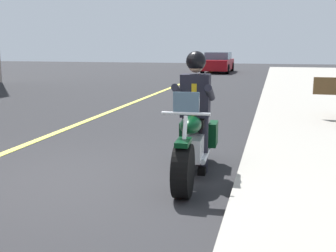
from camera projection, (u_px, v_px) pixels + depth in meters
ground_plane at (83, 183)px, 5.52m from camera, size 80.00×80.00×0.00m
motorcycle_main at (193, 145)px, 5.73m from camera, size 2.22×0.66×1.26m
rider_main at (195, 101)px, 5.81m from camera, size 0.64×0.57×1.74m
car_silver at (218, 62)px, 28.86m from camera, size 4.60×1.92×1.40m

